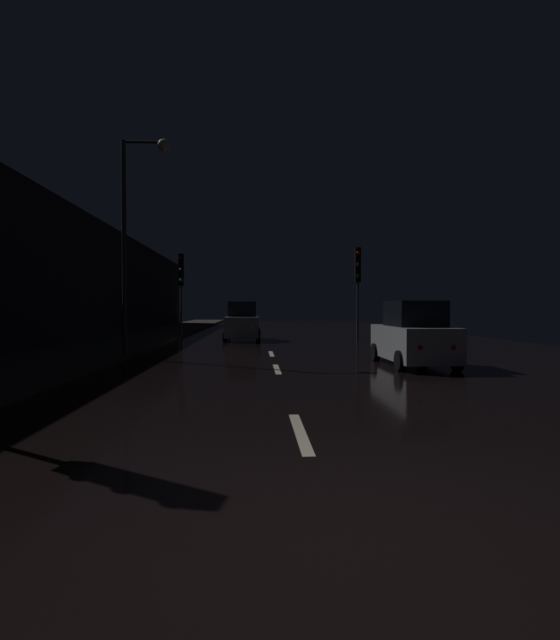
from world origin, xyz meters
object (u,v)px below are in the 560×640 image
traffic_light_far_left (181,277)px  streetlamp_overhead (136,215)px  car_approaching_headlights (242,323)px  car_parked_right_near (413,336)px  traffic_light_far_right (358,273)px

traffic_light_far_left → streetlamp_overhead: bearing=-2.0°
traffic_light_far_left → car_approaching_headlights: bearing=57.9°
traffic_light_far_left → car_parked_right_near: (9.28, -14.16, -2.77)m
traffic_light_far_left → traffic_light_far_right: 10.44m
streetlamp_overhead → traffic_light_far_left: bearing=91.2°
traffic_light_far_left → car_parked_right_near: size_ratio=1.28×
streetlamp_overhead → car_approaching_headlights: 10.88m
traffic_light_far_left → car_approaching_headlights: (3.70, -2.05, -2.69)m
traffic_light_far_right → car_approaching_headlights: traffic_light_far_right is taller
traffic_light_far_left → car_parked_right_near: 17.16m
car_approaching_headlights → car_parked_right_near: car_approaching_headlights is taller
car_parked_right_near → streetlamp_overhead: bearing=73.6°
traffic_light_far_left → traffic_light_far_right: size_ratio=0.98×
traffic_light_far_right → traffic_light_far_left: bearing=-99.8°
streetlamp_overhead → car_parked_right_near: 10.31m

